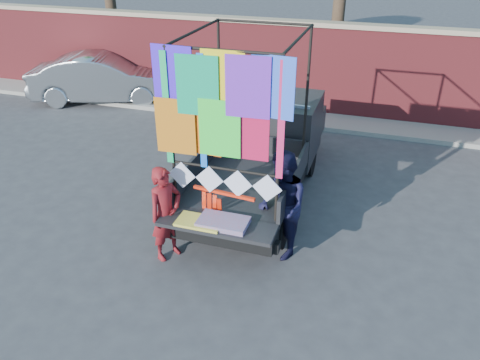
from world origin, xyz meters
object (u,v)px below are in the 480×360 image
(pickup_truck, at_px, (267,145))
(man, at_px, (282,206))
(sedan, at_px, (104,78))
(woman, at_px, (166,214))

(pickup_truck, relative_size, man, 2.95)
(sedan, height_order, man, man)
(pickup_truck, relative_size, woman, 3.33)
(pickup_truck, xyz_separation_m, man, (0.86, -2.34, 0.06))
(woman, distance_m, man, 1.87)
(woman, xyz_separation_m, man, (1.75, 0.63, 0.11))
(pickup_truck, bearing_deg, sedan, 149.60)
(woman, bearing_deg, man, -42.48)
(pickup_truck, height_order, sedan, pickup_truck)
(sedan, bearing_deg, woman, -159.95)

